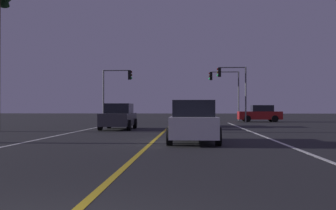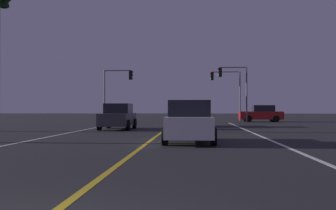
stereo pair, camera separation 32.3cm
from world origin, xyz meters
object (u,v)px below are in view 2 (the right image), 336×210
car_lead_same_lane (190,122)px  traffic_light_far_right (225,84)px  car_ahead_far (195,116)px  car_oncoming (118,117)px  traffic_light_near_right (233,81)px  car_crossing_side (261,114)px  traffic_light_near_left (118,83)px  street_lamp_right_near (322,6)px

car_lead_same_lane → traffic_light_far_right: 28.09m
car_ahead_far → traffic_light_far_right: bearing=-13.7°
car_oncoming → car_lead_same_lane: 10.82m
traffic_light_near_right → car_lead_same_lane: bearing=80.0°
car_crossing_side → traffic_light_far_right: traffic_light_far_right is taller
traffic_light_near_right → traffic_light_near_left: traffic_light_near_right is taller
traffic_light_near_right → car_ahead_far: bearing=66.6°
car_ahead_far → traffic_light_near_right: traffic_light_near_right is taller
car_crossing_side → car_oncoming: bearing=51.4°
car_lead_same_lane → traffic_light_near_left: size_ratio=0.84×
car_lead_same_lane → traffic_light_near_left: traffic_light_near_left is taller
car_oncoming → traffic_light_far_right: size_ratio=0.79×
car_lead_same_lane → street_lamp_right_near: size_ratio=0.53×
car_ahead_far → street_lamp_right_near: bearing=-162.3°
car_lead_same_lane → car_oncoming: bearing=26.4°
car_oncoming → car_ahead_far: size_ratio=1.00×
car_lead_same_lane → traffic_light_near_left: 23.50m
traffic_light_near_left → traffic_light_near_right: bearing=-0.0°
traffic_light_far_right → car_crossing_side: bearing=136.9°
car_lead_same_lane → traffic_light_near_right: 22.73m
car_ahead_far → street_lamp_right_near: (4.68, -14.66, 4.39)m
traffic_light_near_left → street_lamp_right_near: (12.18, -23.04, 1.39)m
car_crossing_side → street_lamp_right_near: bearing=85.4°
car_crossing_side → traffic_light_near_left: 14.73m
street_lamp_right_near → car_lead_same_lane: bearing=-9.9°
traffic_light_near_right → traffic_light_near_left: size_ratio=1.04×
car_ahead_far → traffic_light_near_right: size_ratio=0.80×
car_lead_same_lane → car_crossing_side: bearing=-16.0°
car_crossing_side → street_lamp_right_near: street_lamp_right_near is taller
car_crossing_side → car_lead_same_lane: bearing=74.0°
car_crossing_side → car_lead_same_lane: 25.50m
car_ahead_far → traffic_light_near_left: size_ratio=0.84×
traffic_light_near_right → street_lamp_right_near: (1.06, -23.04, 1.24)m
car_lead_same_lane → traffic_light_far_right: traffic_light_far_right is taller
car_ahead_far → traffic_light_near_right: bearing=-23.4°
car_ahead_far → street_lamp_right_near: street_lamp_right_near is taller
traffic_light_near_left → traffic_light_far_right: bearing=26.8°
car_oncoming → traffic_light_near_left: size_ratio=0.84×
car_oncoming → street_lamp_right_near: bearing=42.8°
traffic_light_near_right → street_lamp_right_near: 23.09m
car_lead_same_lane → traffic_light_far_right: size_ratio=0.79×
car_lead_same_lane → car_ahead_far: size_ratio=1.00×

